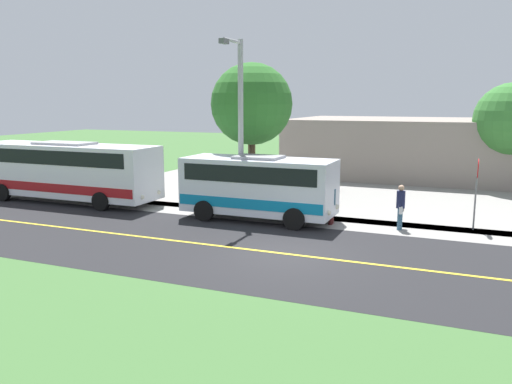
# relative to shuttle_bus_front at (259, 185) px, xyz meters

# --- Properties ---
(ground_plane) EXTENTS (120.00, 120.00, 0.00)m
(ground_plane) POSITION_rel_shuttle_bus_front_xyz_m (4.50, 2.85, -1.54)
(ground_plane) COLOR #3D6633
(road_surface) EXTENTS (8.00, 100.00, 0.01)m
(road_surface) POSITION_rel_shuttle_bus_front_xyz_m (4.50, 2.85, -1.54)
(road_surface) COLOR black
(road_surface) RESTS_ON ground
(sidewalk) EXTENTS (2.40, 100.00, 0.01)m
(sidewalk) POSITION_rel_shuttle_bus_front_xyz_m (-0.70, 2.85, -1.54)
(sidewalk) COLOR gray
(sidewalk) RESTS_ON ground
(parking_lot_surface) EXTENTS (14.00, 36.00, 0.01)m
(parking_lot_surface) POSITION_rel_shuttle_bus_front_xyz_m (-7.90, 5.85, -1.54)
(parking_lot_surface) COLOR gray
(parking_lot_surface) RESTS_ON ground
(road_centre_line) EXTENTS (0.16, 100.00, 0.00)m
(road_centre_line) POSITION_rel_shuttle_bus_front_xyz_m (4.50, 2.85, -1.53)
(road_centre_line) COLOR gold
(road_centre_line) RESTS_ON ground
(shuttle_bus_front) EXTENTS (2.65, 6.72, 2.80)m
(shuttle_bus_front) POSITION_rel_shuttle_bus_front_xyz_m (0.00, 0.00, 0.00)
(shuttle_bus_front) COLOR silver
(shuttle_bus_front) RESTS_ON ground
(transit_bus_rear) EXTENTS (2.77, 10.26, 3.07)m
(transit_bus_rear) POSITION_rel_shuttle_bus_front_xyz_m (-0.06, -10.71, 0.14)
(transit_bus_rear) COLOR white
(transit_bus_rear) RESTS_ON ground
(pedestrian_with_bags) EXTENTS (0.72, 0.34, 1.82)m
(pedestrian_with_bags) POSITION_rel_shuttle_bus_front_xyz_m (-0.53, 5.96, -0.56)
(pedestrian_with_bags) COLOR #335972
(pedestrian_with_bags) RESTS_ON ground
(pedestrian_waiting) EXTENTS (0.72, 0.34, 1.73)m
(pedestrian_waiting) POSITION_rel_shuttle_bus_front_xyz_m (-0.36, 3.17, -0.61)
(pedestrian_waiting) COLOR #4C1919
(pedestrian_waiting) RESTS_ON ground
(stop_sign) EXTENTS (0.76, 0.07, 2.88)m
(stop_sign) POSITION_rel_shuttle_bus_front_xyz_m (-1.60, 8.72, 0.42)
(stop_sign) COLOR slate
(stop_sign) RESTS_ON ground
(street_light_pole) EXTENTS (1.97, 0.24, 7.75)m
(street_light_pole) POSITION_rel_shuttle_bus_front_xyz_m (-0.38, -1.06, 2.74)
(street_light_pole) COLOR #9E9EA3
(street_light_pole) RESTS_ON ground
(parked_car_near) EXTENTS (4.46, 2.14, 1.45)m
(parked_car_near) POSITION_rel_shuttle_bus_front_xyz_m (-6.76, 0.43, -0.86)
(parked_car_near) COLOR silver
(parked_car_near) RESTS_ON ground
(tree_curbside) EXTENTS (3.97, 3.97, 6.96)m
(tree_curbside) POSITION_rel_shuttle_bus_front_xyz_m (-2.90, -1.56, 3.41)
(tree_curbside) COLOR brown
(tree_curbside) RESTS_ON ground
(tree_lot_edge) EXTENTS (4.31, 4.31, 6.19)m
(tree_lot_edge) POSITION_rel_shuttle_bus_front_xyz_m (-12.90, 10.47, 2.48)
(tree_lot_edge) COLOR brown
(tree_lot_edge) RESTS_ON ground
(commercial_building) EXTENTS (10.00, 18.58, 3.90)m
(commercial_building) POSITION_rel_shuttle_bus_front_xyz_m (-16.90, 5.85, 0.41)
(commercial_building) COLOR gray
(commercial_building) RESTS_ON ground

